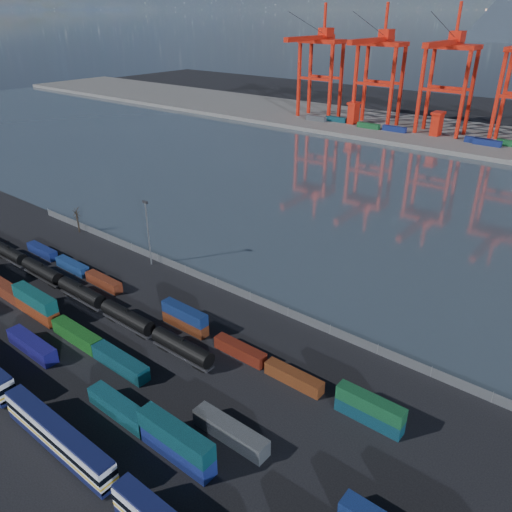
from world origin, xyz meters
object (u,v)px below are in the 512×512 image
Objects in this scene: tanker_string at (61,282)px; gantry_cranes at (490,60)px; bare_tree at (78,220)px; passenger_train at (58,437)px.

gantry_cranes is (28.25, 198.30, 34.67)m from tanker_string.
gantry_cranes is (53.75, 177.01, 33.08)m from bare_tree.
bare_tree is 0.04× the size of gantry_cranes.
gantry_cranes is at bearing 93.14° from passenger_train.
passenger_train is 0.83× the size of tanker_string.
tanker_string is 0.46× the size of gantry_cranes.
tanker_string is at bearing 147.64° from passenger_train.
bare_tree is (-66.04, 46.97, 1.22)m from passenger_train.
passenger_train is 81.05m from bare_tree.
tanker_string is at bearing -98.11° from gantry_cranes.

